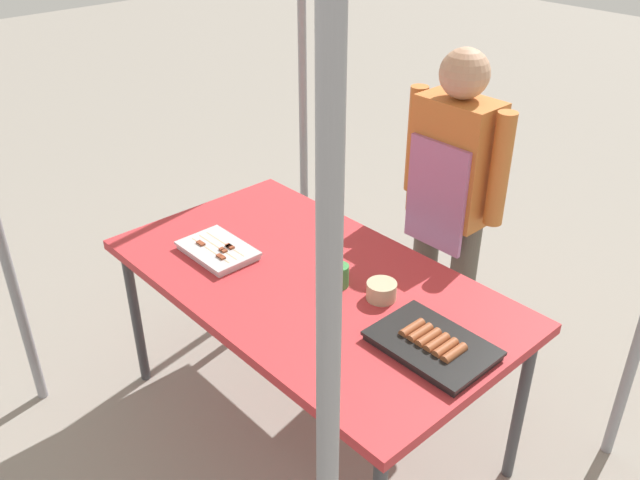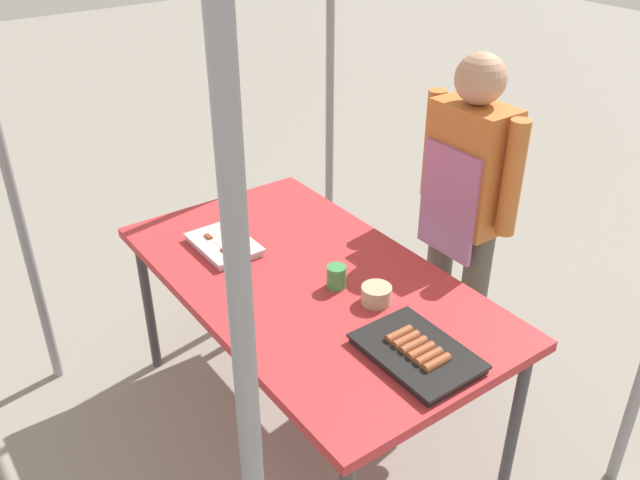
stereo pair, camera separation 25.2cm
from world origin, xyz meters
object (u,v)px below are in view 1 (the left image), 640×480
(stall_table, at_px, (310,290))
(tray_grilled_sausages, at_px, (432,345))
(tray_meat_skewers, at_px, (218,250))
(condiment_bowl, at_px, (382,291))
(drink_cup_near_edge, at_px, (339,276))
(vendor_woman, at_px, (451,191))

(stall_table, xyz_separation_m, tray_grilled_sausages, (0.58, 0.01, 0.07))
(stall_table, bearing_deg, tray_meat_skewers, -157.91)
(condiment_bowl, distance_m, drink_cup_near_edge, 0.17)
(stall_table, xyz_separation_m, tray_meat_skewers, (-0.39, -0.16, 0.07))
(condiment_bowl, distance_m, vendor_woman, 0.72)
(tray_meat_skewers, bearing_deg, condiment_bowl, 21.55)
(tray_grilled_sausages, distance_m, tray_meat_skewers, 0.98)
(condiment_bowl, xyz_separation_m, drink_cup_near_edge, (-0.16, -0.06, 0.01))
(tray_meat_skewers, bearing_deg, vendor_woman, 65.14)
(tray_meat_skewers, bearing_deg, drink_cup_near_edge, 22.42)
(tray_grilled_sausages, relative_size, tray_meat_skewers, 1.25)
(stall_table, bearing_deg, drink_cup_near_edge, 23.57)
(stall_table, distance_m, drink_cup_near_edge, 0.15)
(tray_grilled_sausages, xyz_separation_m, drink_cup_near_edge, (-0.47, 0.03, 0.02))
(tray_grilled_sausages, bearing_deg, condiment_bowl, 163.85)
(tray_grilled_sausages, bearing_deg, tray_meat_skewers, -170.05)
(tray_grilled_sausages, bearing_deg, vendor_woman, 124.86)
(stall_table, xyz_separation_m, drink_cup_near_edge, (0.11, 0.05, 0.10))
(tray_grilled_sausages, xyz_separation_m, condiment_bowl, (-0.31, 0.09, 0.01))
(stall_table, height_order, condiment_bowl, condiment_bowl)
(tray_grilled_sausages, distance_m, vendor_woman, 0.94)
(vendor_woman, bearing_deg, tray_meat_skewers, 65.14)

